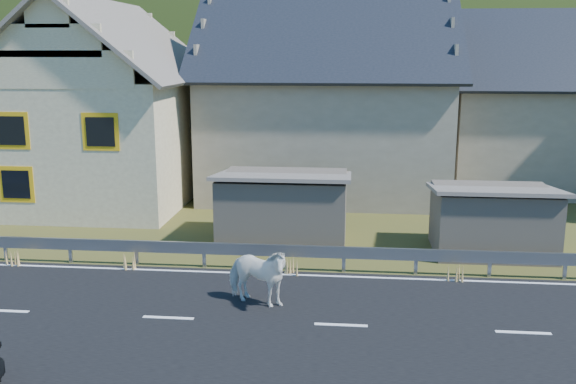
# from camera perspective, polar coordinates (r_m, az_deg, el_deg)

# --- Properties ---
(ground) EXTENTS (160.00, 160.00, 0.00)m
(ground) POSITION_cam_1_polar(r_m,az_deg,el_deg) (14.85, 4.73, -11.85)
(ground) COLOR #373F16
(ground) RESTS_ON ground
(road) EXTENTS (60.00, 7.00, 0.04)m
(road) POSITION_cam_1_polar(r_m,az_deg,el_deg) (14.84, 4.73, -11.78)
(road) COLOR black
(road) RESTS_ON ground
(lane_markings) EXTENTS (60.00, 6.60, 0.01)m
(lane_markings) POSITION_cam_1_polar(r_m,az_deg,el_deg) (14.83, 4.73, -11.69)
(lane_markings) COLOR silver
(lane_markings) RESTS_ON road
(guardrail) EXTENTS (28.10, 0.09, 0.75)m
(guardrail) POSITION_cam_1_polar(r_m,az_deg,el_deg) (18.09, 4.99, -5.43)
(guardrail) COLOR #93969B
(guardrail) RESTS_ON ground
(shed_left) EXTENTS (4.30, 3.30, 2.40)m
(shed_left) POSITION_cam_1_polar(r_m,az_deg,el_deg) (20.77, -0.38, -1.49)
(shed_left) COLOR #62574A
(shed_left) RESTS_ON ground
(shed_right) EXTENTS (3.80, 2.90, 2.20)m
(shed_right) POSITION_cam_1_polar(r_m,az_deg,el_deg) (20.66, 17.71, -2.46)
(shed_right) COLOR #62574A
(shed_right) RESTS_ON ground
(house_cream) EXTENTS (7.80, 9.80, 8.30)m
(house_cream) POSITION_cam_1_polar(r_m,az_deg,el_deg) (27.55, -16.08, 8.33)
(house_cream) COLOR beige
(house_cream) RESTS_ON ground
(house_stone_a) EXTENTS (10.80, 9.80, 8.90)m
(house_stone_a) POSITION_cam_1_polar(r_m,az_deg,el_deg) (28.60, 3.48, 9.47)
(house_stone_a) COLOR gray
(house_stone_a) RESTS_ON ground
(house_stone_b) EXTENTS (9.80, 8.80, 8.10)m
(house_stone_b) POSITION_cam_1_polar(r_m,az_deg,el_deg) (31.85, 22.10, 8.18)
(house_stone_b) COLOR gray
(house_stone_b) RESTS_ON ground
(mountain) EXTENTS (440.00, 280.00, 260.00)m
(mountain) POSITION_cam_1_polar(r_m,az_deg,el_deg) (195.35, 7.16, 4.66)
(mountain) COLOR #1B370F
(mountain) RESTS_ON ground
(conifer_patch) EXTENTS (76.00, 50.00, 28.00)m
(conifer_patch) POSITION_cam_1_polar(r_m,az_deg,el_deg) (135.30, -18.70, 11.75)
(conifer_patch) COLOR black
(conifer_patch) RESTS_ON ground
(horse) EXTENTS (1.42, 1.95, 1.50)m
(horse) POSITION_cam_1_polar(r_m,az_deg,el_deg) (15.65, -2.81, -7.40)
(horse) COLOR white
(horse) RESTS_ON road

